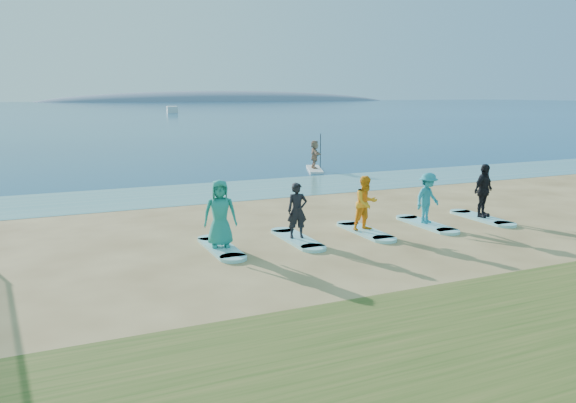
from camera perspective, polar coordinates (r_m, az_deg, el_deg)
name	(u,v)px	position (r m, az deg, el deg)	size (l,w,h in m)	color
ground	(318,257)	(14.58, 3.11, -5.62)	(600.00, 600.00, 0.00)	tan
shallow_water	(206,192)	(24.16, -8.32, 0.93)	(600.00, 600.00, 0.00)	teal
ocean	(59,109)	(172.59, -22.20, 8.72)	(600.00, 600.00, 0.00)	navy
island_ridge	(227,101)	(328.50, -6.18, 10.11)	(220.00, 56.00, 18.00)	slate
paddleboard	(315,169)	(30.87, 2.71, 3.28)	(0.70, 3.00, 0.12)	silver
paddleboarder	(315,154)	(30.77, 2.72, 4.80)	(1.42, 0.45, 1.53)	tan
boat_offshore_b	(172,113)	(129.04, -11.69, 8.83)	(2.19, 5.69, 1.42)	silver
surfboard_0	(221,248)	(15.31, -6.84, -4.70)	(0.70, 2.20, 0.09)	#8ED7DC
student_0	(220,213)	(15.09, -6.92, -1.21)	(0.89, 0.58, 1.82)	#1B867A
surfboard_1	(297,239)	(16.10, 0.93, -3.84)	(0.70, 2.20, 0.09)	#8ED7DC
student_1	(297,211)	(15.91, 0.94, -0.92)	(0.58, 0.38, 1.59)	black
surfboard_2	(365,231)	(17.16, 7.85, -3.02)	(0.70, 2.20, 0.09)	#8ED7DC
student_2	(366,203)	(16.97, 7.92, -0.17)	(0.80, 0.62, 1.65)	orange
surfboard_3	(426,224)	(18.44, 13.88, -2.26)	(0.70, 2.20, 0.09)	#8ED7DC
student_3	(428,198)	(18.27, 14.00, 0.34)	(1.04, 0.60, 1.61)	teal
surfboard_4	(482,218)	(19.90, 19.07, -1.59)	(0.70, 2.20, 0.09)	#8ED7DC
student_4	(483,191)	(19.73, 19.23, 1.06)	(1.04, 0.43, 1.78)	black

